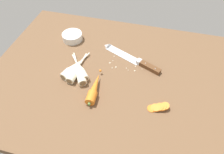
{
  "coord_description": "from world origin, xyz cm",
  "views": [
    {
      "loc": [
        15.82,
        -63.34,
        73.65
      ],
      "look_at": [
        0.0,
        -2.0,
        1.5
      ],
      "focal_mm": 33.06,
      "sensor_mm": 36.0,
      "label": 1
    }
  ],
  "objects_px": {
    "whole_carrot": "(94,89)",
    "parsnip_front": "(80,72)",
    "parsnip_mid_right": "(75,71)",
    "prep_bowl": "(72,36)",
    "parsnip_mid_left": "(72,69)",
    "parsnip_back": "(81,70)",
    "chefs_knife": "(129,57)",
    "carrot_slice_stack": "(158,107)"
  },
  "relations": [
    {
      "from": "prep_bowl",
      "to": "carrot_slice_stack",
      "type": "bearing_deg",
      "value": -33.45
    },
    {
      "from": "chefs_knife",
      "to": "prep_bowl",
      "type": "xyz_separation_m",
      "value": [
        -0.34,
        0.07,
        0.01
      ]
    },
    {
      "from": "parsnip_front",
      "to": "parsnip_mid_left",
      "type": "xyz_separation_m",
      "value": [
        -0.04,
        0.01,
        0.0
      ]
    },
    {
      "from": "parsnip_front",
      "to": "parsnip_mid_right",
      "type": "distance_m",
      "value": 0.02
    },
    {
      "from": "parsnip_back",
      "to": "prep_bowl",
      "type": "height_order",
      "value": "same"
    },
    {
      "from": "parsnip_mid_left",
      "to": "carrot_slice_stack",
      "type": "height_order",
      "value": "parsnip_mid_left"
    },
    {
      "from": "parsnip_front",
      "to": "parsnip_mid_right",
      "type": "height_order",
      "value": "same"
    },
    {
      "from": "parsnip_mid_right",
      "to": "carrot_slice_stack",
      "type": "relative_size",
      "value": 2.34
    },
    {
      "from": "chefs_knife",
      "to": "parsnip_mid_right",
      "type": "xyz_separation_m",
      "value": [
        -0.23,
        -0.17,
        0.01
      ]
    },
    {
      "from": "whole_carrot",
      "to": "carrot_slice_stack",
      "type": "bearing_deg",
      "value": -3.37
    },
    {
      "from": "whole_carrot",
      "to": "parsnip_back",
      "type": "distance_m",
      "value": 0.13
    },
    {
      "from": "chefs_knife",
      "to": "parsnip_mid_left",
      "type": "relative_size",
      "value": 1.61
    },
    {
      "from": "carrot_slice_stack",
      "to": "chefs_knife",
      "type": "bearing_deg",
      "value": 123.08
    },
    {
      "from": "parsnip_mid_left",
      "to": "parsnip_back",
      "type": "relative_size",
      "value": 1.25
    },
    {
      "from": "parsnip_front",
      "to": "prep_bowl",
      "type": "bearing_deg",
      "value": 118.73
    },
    {
      "from": "chefs_knife",
      "to": "parsnip_back",
      "type": "bearing_deg",
      "value": -141.97
    },
    {
      "from": "parsnip_mid_left",
      "to": "parsnip_mid_right",
      "type": "distance_m",
      "value": 0.02
    },
    {
      "from": "parsnip_mid_left",
      "to": "prep_bowl",
      "type": "xyz_separation_m",
      "value": [
        -0.09,
        0.23,
        0.0
      ]
    },
    {
      "from": "chefs_knife",
      "to": "parsnip_mid_left",
      "type": "xyz_separation_m",
      "value": [
        -0.25,
        -0.16,
        0.01
      ]
    },
    {
      "from": "carrot_slice_stack",
      "to": "parsnip_front",
      "type": "bearing_deg",
      "value": 165.86
    },
    {
      "from": "whole_carrot",
      "to": "parsnip_mid_left",
      "type": "xyz_separation_m",
      "value": [
        -0.14,
        0.09,
        -0.0
      ]
    },
    {
      "from": "whole_carrot",
      "to": "prep_bowl",
      "type": "xyz_separation_m",
      "value": [
        -0.23,
        0.32,
        0.0
      ]
    },
    {
      "from": "parsnip_mid_left",
      "to": "carrot_slice_stack",
      "type": "relative_size",
      "value": 2.31
    },
    {
      "from": "whole_carrot",
      "to": "parsnip_back",
      "type": "bearing_deg",
      "value": 136.52
    },
    {
      "from": "parsnip_front",
      "to": "parsnip_mid_left",
      "type": "distance_m",
      "value": 0.05
    },
    {
      "from": "chefs_knife",
      "to": "parsnip_mid_left",
      "type": "bearing_deg",
      "value": -147.37
    },
    {
      "from": "parsnip_mid_left",
      "to": "parsnip_mid_right",
      "type": "bearing_deg",
      "value": -32.55
    },
    {
      "from": "parsnip_mid_right",
      "to": "prep_bowl",
      "type": "bearing_deg",
      "value": 114.59
    },
    {
      "from": "parsnip_mid_right",
      "to": "carrot_slice_stack",
      "type": "xyz_separation_m",
      "value": [
        0.4,
        -0.1,
        -0.01
      ]
    },
    {
      "from": "whole_carrot",
      "to": "parsnip_front",
      "type": "relative_size",
      "value": 1.01
    },
    {
      "from": "prep_bowl",
      "to": "parsnip_front",
      "type": "bearing_deg",
      "value": -61.27
    },
    {
      "from": "chefs_knife",
      "to": "parsnip_back",
      "type": "xyz_separation_m",
      "value": [
        -0.21,
        -0.16,
        0.01
      ]
    },
    {
      "from": "parsnip_front",
      "to": "prep_bowl",
      "type": "height_order",
      "value": "same"
    },
    {
      "from": "whole_carrot",
      "to": "parsnip_mid_left",
      "type": "distance_m",
      "value": 0.17
    },
    {
      "from": "chefs_knife",
      "to": "parsnip_front",
      "type": "xyz_separation_m",
      "value": [
        -0.21,
        -0.17,
        0.01
      ]
    },
    {
      "from": "prep_bowl",
      "to": "whole_carrot",
      "type": "bearing_deg",
      "value": -54.46
    },
    {
      "from": "parsnip_front",
      "to": "parsnip_mid_left",
      "type": "height_order",
      "value": "same"
    },
    {
      "from": "parsnip_mid_left",
      "to": "parsnip_mid_right",
      "type": "relative_size",
      "value": 0.99
    },
    {
      "from": "whole_carrot",
      "to": "parsnip_mid_left",
      "type": "bearing_deg",
      "value": 146.37
    },
    {
      "from": "parsnip_back",
      "to": "parsnip_front",
      "type": "bearing_deg",
      "value": -90.06
    },
    {
      "from": "whole_carrot",
      "to": "parsnip_front",
      "type": "xyz_separation_m",
      "value": [
        -0.1,
        0.08,
        -0.0
      ]
    },
    {
      "from": "carrot_slice_stack",
      "to": "parsnip_mid_right",
      "type": "bearing_deg",
      "value": 166.5
    }
  ]
}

